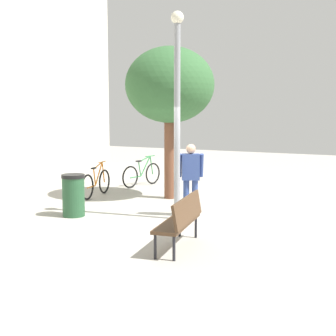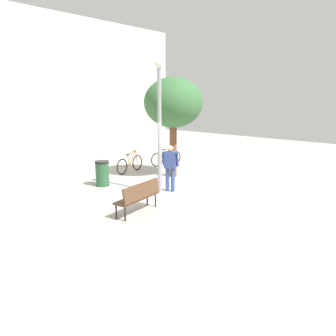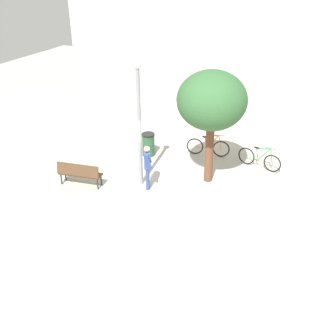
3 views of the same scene
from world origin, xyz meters
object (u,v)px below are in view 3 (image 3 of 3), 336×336
at_px(bicycle_orange, 208,147).
at_px(trash_bin, 148,144).
at_px(park_bench, 79,172).
at_px(person_by_lamppost, 147,164).
at_px(bicycle_green, 259,159).
at_px(lamppost, 139,117).
at_px(plaza_tree, 212,101).

relative_size(bicycle_orange, trash_bin, 1.83).
bearing_deg(bicycle_orange, park_bench, -126.96).
relative_size(person_by_lamppost, bicycle_green, 0.93).
height_order(lamppost, plaza_tree, lamppost).
height_order(person_by_lamppost, park_bench, person_by_lamppost).
bearing_deg(bicycle_green, trash_bin, -168.59).
bearing_deg(lamppost, bicycle_orange, 67.50).
height_order(lamppost, bicycle_green, lamppost).
height_order(person_by_lamppost, bicycle_green, person_by_lamppost).
distance_m(lamppost, person_by_lamppost, 1.69).
distance_m(lamppost, bicycle_orange, 4.20).
bearing_deg(lamppost, bicycle_green, 41.19).
xyz_separation_m(bicycle_orange, trash_bin, (-2.25, -1.06, 0.11)).
bearing_deg(lamppost, park_bench, -150.56).
height_order(park_bench, bicycle_orange, bicycle_orange).
distance_m(person_by_lamppost, plaza_tree, 3.13).
bearing_deg(bicycle_green, plaza_tree, -128.86).
bearing_deg(bicycle_green, person_by_lamppost, -134.26).
height_order(lamppost, park_bench, lamppost).
relative_size(lamppost, plaza_tree, 1.09).
height_order(plaza_tree, bicycle_green, plaza_tree).
xyz_separation_m(lamppost, bicycle_orange, (1.36, 3.29, -2.23)).
relative_size(person_by_lamppost, plaza_tree, 0.40).
bearing_deg(person_by_lamppost, trash_bin, 117.78).
bearing_deg(bicycle_green, park_bench, -142.55).
bearing_deg(park_bench, trash_bin, 72.50).
height_order(bicycle_green, trash_bin, trash_bin).
xyz_separation_m(person_by_lamppost, bicycle_green, (3.20, 3.29, -0.58)).
xyz_separation_m(bicycle_green, trash_bin, (-4.46, -0.90, 0.11)).
relative_size(plaza_tree, trash_bin, 4.27).
bearing_deg(lamppost, trash_bin, 111.76).
xyz_separation_m(person_by_lamppost, plaza_tree, (1.75, 1.48, 2.13)).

